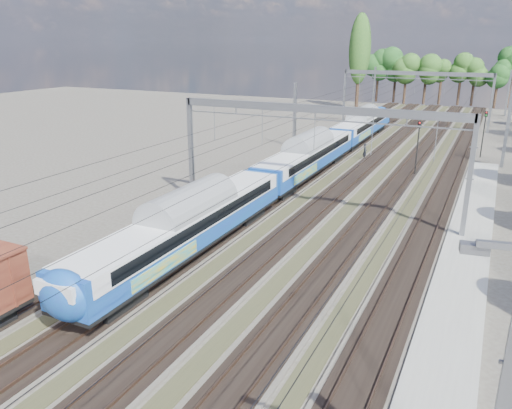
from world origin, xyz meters
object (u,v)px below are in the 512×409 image
at_px(worker, 365,152).
at_px(signal_far, 484,128).
at_px(emu_train, 307,152).
at_px(signal_near, 418,142).

bearing_deg(worker, signal_far, -76.73).
bearing_deg(emu_train, worker, 72.99).
distance_m(emu_train, signal_far, 24.41).
distance_m(emu_train, worker, 11.66).
bearing_deg(signal_near, signal_far, 85.61).
bearing_deg(emu_train, signal_near, 30.74).
relative_size(emu_train, signal_near, 11.64).
xyz_separation_m(worker, signal_far, (12.50, 7.49, 2.59)).
relative_size(emu_train, worker, 34.12).
xyz_separation_m(emu_train, signal_near, (10.03, 5.97, 0.92)).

